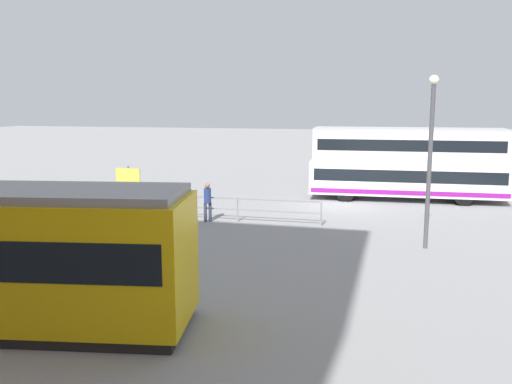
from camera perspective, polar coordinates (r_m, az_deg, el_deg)
ground_plane at (r=28.72m, az=8.61°, el=-1.34°), size 160.00×160.00×0.00m
double_decker_bus at (r=30.63m, az=15.62°, el=2.89°), size 10.49×2.95×3.95m
pedestrian_near_railing at (r=24.32m, az=-5.14°, el=-0.79°), size 0.44×0.44×1.75m
pedestrian_railing at (r=24.29m, az=-1.97°, el=-1.43°), size 7.62×0.07×1.08m
info_sign at (r=25.86m, az=-13.33°, el=1.12°), size 1.26×0.16×2.40m
street_lamp at (r=20.38m, az=17.94°, el=4.44°), size 0.36×0.36×6.27m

